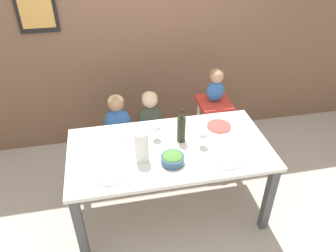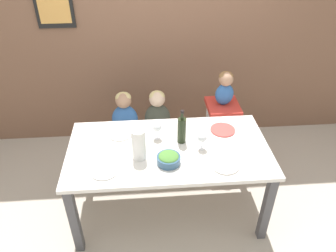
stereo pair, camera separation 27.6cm
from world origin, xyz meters
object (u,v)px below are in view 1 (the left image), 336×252
at_px(chair_right_highchair, 213,114).
at_px(salad_bowl_large, 173,158).
at_px(chair_far_left, 120,141).
at_px(wine_glass_near, 203,136).
at_px(person_child_left, 117,116).
at_px(dinner_plate_back_right, 219,126).
at_px(dinner_plate_front_right, 228,160).
at_px(person_baby_right, 216,83).
at_px(paper_towel_roll, 142,146).
at_px(dinner_plate_front_left, 109,176).
at_px(wine_bottle, 181,129).
at_px(wine_glass_far, 156,129).
at_px(person_child_center, 150,112).
at_px(chair_far_center, 151,137).
at_px(dinner_plate_back_left, 118,137).

xyz_separation_m(chair_right_highchair, salad_bowl_large, (-0.64, -0.88, 0.22)).
xyz_separation_m(chair_far_left, salad_bowl_large, (0.39, -0.88, 0.43)).
bearing_deg(wine_glass_near, person_child_left, 133.48).
bearing_deg(dinner_plate_back_right, dinner_plate_front_right, -100.19).
bearing_deg(person_baby_right, paper_towel_roll, -137.77).
distance_m(person_child_left, dinner_plate_front_left, 0.95).
relative_size(dinner_plate_front_left, dinner_plate_back_right, 1.00).
bearing_deg(person_baby_right, salad_bowl_large, -126.06).
height_order(wine_bottle, dinner_plate_back_right, wine_bottle).
height_order(chair_far_left, dinner_plate_back_right, dinner_plate_back_right).
relative_size(chair_far_left, wine_glass_far, 2.92).
bearing_deg(dinner_plate_front_right, wine_glass_far, 141.67).
distance_m(wine_glass_far, salad_bowl_large, 0.36).
bearing_deg(person_baby_right, person_child_center, -179.96).
xyz_separation_m(person_child_left, person_baby_right, (1.03, 0.00, 0.27)).
height_order(wine_glass_far, dinner_plate_front_right, wine_glass_far).
bearing_deg(person_child_left, dinner_plate_front_left, -97.49).
bearing_deg(person_baby_right, dinner_plate_back_right, -103.10).
xyz_separation_m(chair_far_center, dinner_plate_front_left, (-0.46, -0.94, 0.39)).
distance_m(chair_far_left, chair_far_center, 0.34).
bearing_deg(dinner_plate_back_left, salad_bowl_large, -46.33).
xyz_separation_m(person_baby_right, dinner_plate_back_left, (-1.05, -0.46, -0.20)).
bearing_deg(dinner_plate_front_left, person_child_left, 82.51).
bearing_deg(dinner_plate_front_left, dinner_plate_back_right, 24.16).
distance_m(person_baby_right, wine_bottle, 0.80).
xyz_separation_m(person_child_left, dinner_plate_back_left, (-0.02, -0.46, 0.07)).
bearing_deg(wine_bottle, dinner_plate_back_left, 164.42).
xyz_separation_m(chair_far_left, person_child_center, (0.34, 0.00, 0.32)).
xyz_separation_m(chair_far_left, dinner_plate_back_left, (-0.02, -0.46, 0.39)).
xyz_separation_m(chair_right_highchair, person_child_center, (-0.69, 0.00, 0.11)).
height_order(dinner_plate_front_left, dinner_plate_front_right, same).
bearing_deg(wine_glass_near, person_child_center, 115.42).
distance_m(person_child_center, dinner_plate_front_left, 1.05).
bearing_deg(salad_bowl_large, wine_bottle, 63.78).
bearing_deg(person_child_left, dinner_plate_back_left, -92.36).
height_order(person_child_left, person_baby_right, person_baby_right).
height_order(dinner_plate_back_left, dinner_plate_back_right, same).
xyz_separation_m(wine_glass_near, salad_bowl_large, (-0.30, -0.16, -0.07)).
relative_size(person_child_left, wine_glass_near, 3.13).
distance_m(wine_glass_near, wine_glass_far, 0.41).
bearing_deg(paper_towel_roll, wine_bottle, 26.87).
relative_size(chair_far_left, chair_right_highchair, 0.60).
distance_m(person_baby_right, paper_towel_roll, 1.19).
relative_size(person_child_center, wine_glass_far, 3.13).
bearing_deg(chair_far_left, salad_bowl_large, -66.32).
height_order(chair_far_left, wine_bottle, wine_bottle).
height_order(wine_bottle, wine_glass_far, wine_bottle).
relative_size(wine_glass_far, salad_bowl_large, 0.81).
bearing_deg(dinner_plate_front_right, wine_glass_near, 122.69).
bearing_deg(person_child_left, chair_right_highchair, -0.07).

